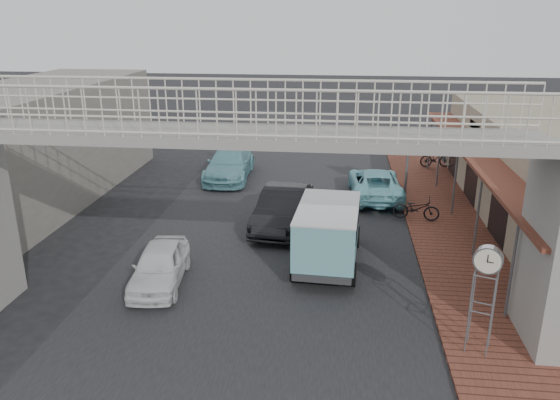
% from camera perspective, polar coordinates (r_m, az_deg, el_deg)
% --- Properties ---
extents(ground, '(120.00, 120.00, 0.00)m').
position_cam_1_polar(ground, '(18.54, -1.22, -6.30)').
color(ground, black).
rests_on(ground, ground).
extents(road_strip, '(10.00, 60.00, 0.01)m').
position_cam_1_polar(road_strip, '(18.54, -1.22, -6.29)').
color(road_strip, black).
rests_on(road_strip, ground).
extents(sidewalk, '(3.00, 40.00, 0.10)m').
position_cam_1_polar(sidewalk, '(21.54, 17.34, -3.37)').
color(sidewalk, brown).
rests_on(sidewalk, ground).
extents(footbridge, '(16.40, 2.40, 6.34)m').
position_cam_1_polar(footbridge, '(13.67, -3.56, -1.29)').
color(footbridge, gray).
rests_on(footbridge, ground).
extents(building_far_left, '(5.00, 14.00, 5.00)m').
position_cam_1_polar(building_far_left, '(26.79, -23.51, 5.69)').
color(building_far_left, gray).
rests_on(building_far_left, ground).
extents(white_hatchback, '(1.82, 3.74, 1.23)m').
position_cam_1_polar(white_hatchback, '(17.15, -12.47, -6.68)').
color(white_hatchback, white).
rests_on(white_hatchback, ground).
extents(dark_sedan, '(2.13, 4.79, 1.53)m').
position_cam_1_polar(dark_sedan, '(21.11, 0.29, -0.85)').
color(dark_sedan, black).
rests_on(dark_sedan, ground).
extents(angkot_curb, '(2.40, 4.86, 1.33)m').
position_cam_1_polar(angkot_curb, '(24.91, 9.91, 1.71)').
color(angkot_curb, '#7BCBD6').
rests_on(angkot_curb, ground).
extents(angkot_far, '(2.26, 5.19, 1.49)m').
position_cam_1_polar(angkot_far, '(27.67, -5.29, 3.80)').
color(angkot_far, '#66A6B0').
rests_on(angkot_far, ground).
extents(angkot_van, '(2.20, 4.40, 2.11)m').
position_cam_1_polar(angkot_van, '(17.80, 5.07, -2.78)').
color(angkot_van, black).
rests_on(angkot_van, ground).
extents(motorcycle_near, '(1.89, 0.88, 0.95)m').
position_cam_1_polar(motorcycle_near, '(22.32, 14.04, -0.84)').
color(motorcycle_near, black).
rests_on(motorcycle_near, sidewalk).
extents(motorcycle_far, '(1.74, 0.69, 1.02)m').
position_cam_1_polar(motorcycle_far, '(30.40, 15.98, 4.26)').
color(motorcycle_far, black).
rests_on(motorcycle_far, sidewalk).
extents(street_clock, '(0.71, 0.67, 2.74)m').
position_cam_1_polar(street_clock, '(13.60, 20.86, -6.35)').
color(street_clock, '#59595B').
rests_on(street_clock, sidewalk).
extents(arrow_sign, '(1.96, 1.29, 3.27)m').
position_cam_1_polar(arrow_sign, '(24.17, 15.22, 5.90)').
color(arrow_sign, '#59595B').
rests_on(arrow_sign, sidewalk).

